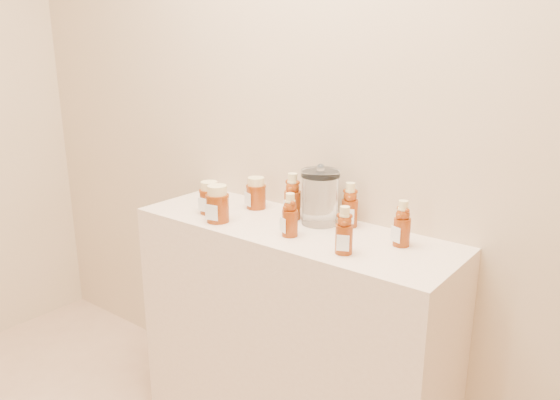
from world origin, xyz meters
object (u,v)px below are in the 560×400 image
Objects in this scene: display_table at (290,340)px; honey_jar_left at (210,198)px; bear_bottle_back_left at (293,193)px; glass_canister at (320,195)px; bear_bottle_front_left at (290,212)px.

honey_jar_left is at bearing -169.32° from display_table.
honey_jar_left is (-0.34, -0.06, 0.51)m from display_table.
bear_bottle_back_left is 0.32m from honey_jar_left.
bear_bottle_back_left is (-0.05, 0.08, 0.55)m from display_table.
glass_canister is at bearing -8.08° from bear_bottle_back_left.
bear_bottle_front_left is at bearing -71.75° from bear_bottle_back_left.
glass_canister reaches higher than bear_bottle_back_left.
bear_bottle_back_left is at bearing 22.31° from honey_jar_left.
display_table is 0.55m from bear_bottle_back_left.
glass_canister is (0.11, 0.01, 0.01)m from bear_bottle_back_left.
honey_jar_left is 0.58× the size of glass_canister.
bear_bottle_front_left reaches higher than honey_jar_left.
glass_canister is (0.06, 0.09, 0.56)m from display_table.
bear_bottle_back_left is at bearing -172.29° from glass_canister.
bear_bottle_back_left is 1.15× the size of bear_bottle_front_left.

